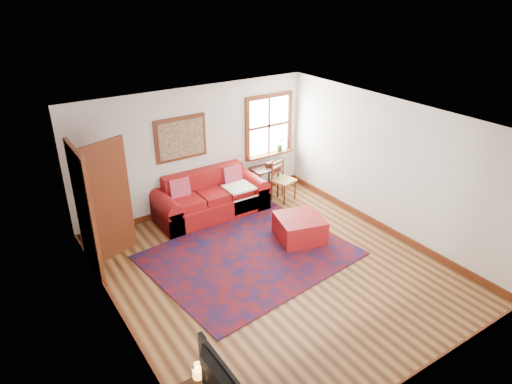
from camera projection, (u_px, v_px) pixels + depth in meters
ground at (275, 270)px, 7.46m from camera, size 5.50×5.50×0.00m
room_envelope at (276, 178)px, 6.76m from camera, size 5.04×5.54×2.52m
window at (270, 132)px, 9.82m from camera, size 1.18×0.20×1.38m
doorway at (98, 205)px, 7.25m from camera, size 0.89×1.08×2.14m
framed_artwork at (181, 139)px, 8.69m from camera, size 1.05×0.07×0.85m
persian_rug at (250, 255)px, 7.85m from camera, size 3.54×2.97×0.02m
red_leather_sofa at (211, 201)px, 9.12m from camera, size 2.22×0.92×0.87m
red_ottoman at (299, 228)px, 8.25m from camera, size 0.97×0.97×0.45m
side_table at (265, 173)px, 9.70m from camera, size 0.56×0.42×0.67m
ladder_back_chair at (282, 178)px, 9.63m from camera, size 0.51×0.50×0.91m
candle_hurricane at (198, 372)px, 4.82m from camera, size 0.12×0.12×0.18m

